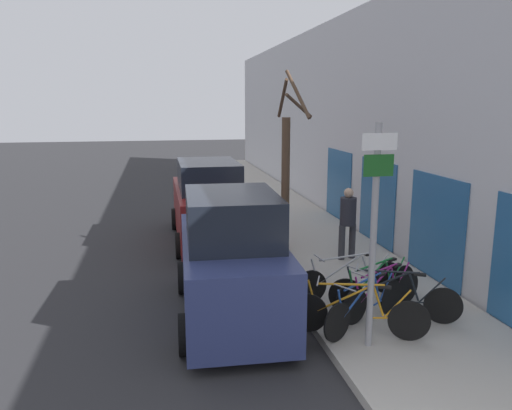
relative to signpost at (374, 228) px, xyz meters
name	(u,v)px	position (x,y,z in m)	size (l,w,h in m)	color
ground_plane	(213,239)	(-1.63, 7.13, -2.02)	(80.00, 80.00, 0.00)	#28282B
sidewalk_curb	(278,212)	(0.97, 9.93, -1.95)	(3.20, 32.00, 0.15)	#ADA89E
building_facade	(329,121)	(2.72, 9.86, 1.20)	(0.23, 32.00, 6.50)	#BCBCC1
signpost	(374,228)	(0.00, 0.00, 0.00)	(0.53, 0.12, 3.41)	#939399
bicycle_0	(357,313)	(-0.06, 0.34, -1.49)	(2.09, 0.89, 0.91)	black
bicycle_1	(366,306)	(0.21, 0.62, -1.50)	(1.85, 1.16, 0.87)	black
bicycle_2	(394,297)	(0.83, 0.86, -1.50)	(2.02, 1.07, 0.88)	black
bicycle_3	(382,293)	(0.73, 1.10, -1.51)	(1.89, 1.00, 0.86)	black
bicycle_4	(377,287)	(0.77, 1.40, -1.50)	(1.95, 0.96, 0.87)	black
bicycle_5	(350,279)	(0.43, 1.88, -1.50)	(2.26, 0.44, 0.88)	black
parked_car_0	(232,262)	(-1.86, 1.77, -0.97)	(2.05, 4.22, 2.31)	navy
parked_car_1	(208,205)	(-1.75, 6.99, -0.98)	(1.97, 4.80, 2.28)	maroon
pedestrian_near	(348,218)	(1.29, 4.24, -0.88)	(0.45, 0.38, 1.72)	#333338
street_tree	(287,172)	(0.00, 5.12, 0.14)	(0.96, 2.22, 4.44)	#4C3828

